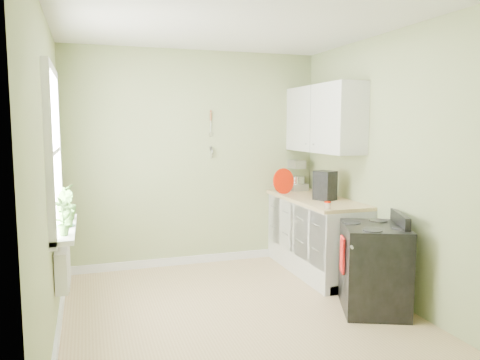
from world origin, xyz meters
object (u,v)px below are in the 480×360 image
object	(u,v)px
stove	(374,267)
coffee_maker	(325,186)
stand_mixer	(295,175)
kettle	(280,184)

from	to	relation	value
stove	coffee_maker	size ratio (longest dim) A/B	2.79
stand_mixer	coffee_maker	distance (m)	0.93
stand_mixer	kettle	distance (m)	0.26
kettle	coffee_maker	size ratio (longest dim) A/B	0.57
stove	coffee_maker	xyz separation A→B (m)	(0.03, 1.07, 0.65)
stove	kettle	world-z (taller)	kettle
stand_mixer	kettle	world-z (taller)	stand_mixer
stove	coffee_maker	bearing A→B (deg)	88.34
coffee_maker	kettle	bearing A→B (deg)	102.43
stove	kettle	distance (m)	2.03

